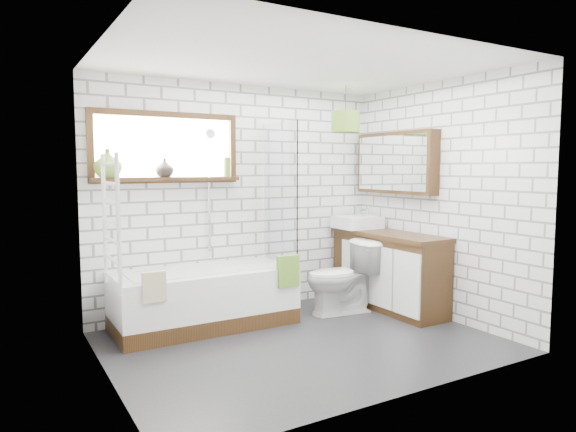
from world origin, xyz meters
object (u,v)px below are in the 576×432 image
bathtub (205,298)px  pendant (345,122)px  basin (357,222)px  vanity (388,270)px  toilet (341,277)px

bathtub → pendant: (1.61, -0.16, 1.81)m
basin → bathtub: bearing=-177.1°
vanity → toilet: (-0.59, 0.09, -0.04)m
basin → vanity: bearing=-83.2°
vanity → toilet: 0.60m
basin → pendant: 1.25m
pendant → bathtub: bearing=174.3°
basin → toilet: basin is taller
vanity → toilet: bearing=170.8°
basin → pendant: (-0.38, -0.26, 1.16)m
basin → pendant: size_ratio=1.58×
basin → toilet: 0.86m
toilet → bathtub: bearing=-94.5°
vanity → pendant: (-0.44, 0.24, 1.66)m
toilet → pendant: bearing=142.5°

